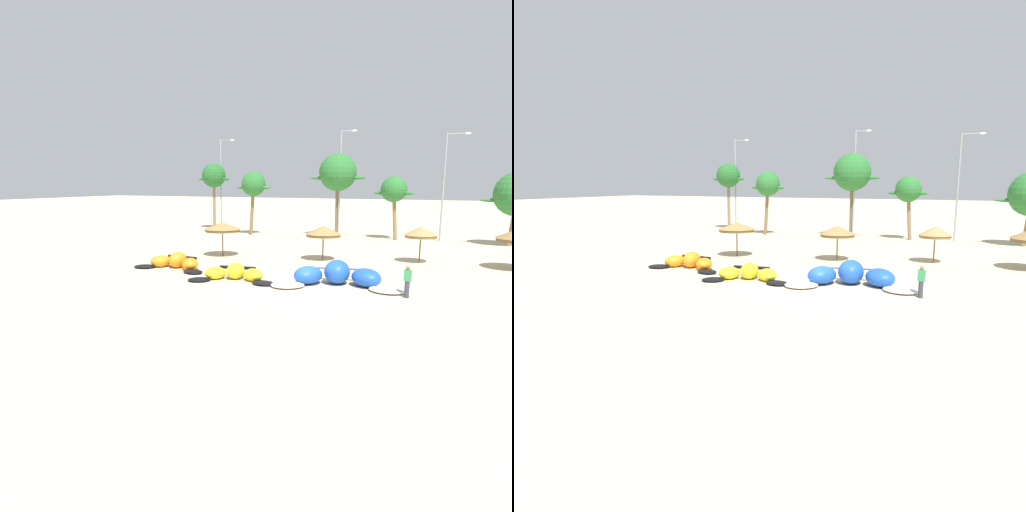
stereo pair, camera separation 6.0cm
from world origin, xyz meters
TOP-DOWN VIEW (x-y plane):
  - ground_plane at (0.00, 0.00)m, footprint 260.00×260.00m
  - kite_far_left at (-8.91, 0.73)m, footprint 5.55×2.62m
  - kite_left at (-3.80, -0.69)m, footprint 5.27×2.96m
  - kite_left_of_center at (1.95, 0.47)m, footprint 7.23×4.14m
  - beach_umbrella_near_van at (-8.34, 6.22)m, footprint 2.85×2.85m
  - beach_umbrella_middle at (-0.81, 7.63)m, footprint 2.59×2.59m
  - beach_umbrella_near_palms at (5.69, 9.44)m, footprint 2.26×2.26m
  - person_near_kites at (5.72, -0.71)m, footprint 0.36×0.24m
  - palm_leftmost at (-18.71, 23.08)m, footprint 4.31×2.88m
  - palm_left at (-11.88, 19.64)m, footprint 3.92×2.61m
  - palm_left_of_gap at (-3.21, 21.42)m, footprint 5.72×3.82m
  - palm_center_left at (2.35, 21.65)m, footprint 3.79×2.53m
  - lamppost_west at (-18.04, 23.87)m, footprint 1.97×0.24m
  - lamppost_west_center at (-2.82, 21.21)m, footprint 1.64×0.24m
  - lamppost_east_center at (6.93, 22.52)m, footprint 2.13×0.24m

SIDE VIEW (x-z plane):
  - ground_plane at x=0.00m, z-range 0.00..0.00m
  - kite_left at x=-3.80m, z-range -0.11..0.85m
  - kite_far_left at x=-8.91m, z-range -0.12..0.93m
  - kite_left_of_center at x=1.95m, z-range -0.16..1.19m
  - person_near_kites at x=5.72m, z-range 0.01..1.63m
  - beach_umbrella_middle at x=-0.81m, z-range 0.87..3.42m
  - beach_umbrella_near_palms at x=5.69m, z-range 0.89..3.50m
  - beach_umbrella_near_van at x=-8.34m, z-range 0.95..3.57m
  - palm_center_left at x=2.35m, z-range 1.74..7.98m
  - palm_left at x=-11.88m, z-range 1.97..8.76m
  - lamppost_east_center at x=6.93m, z-range 0.59..10.82m
  - lamppost_west_center at x=-2.82m, z-range 0.53..11.34m
  - lamppost_west at x=-18.04m, z-range 0.57..11.32m
  - palm_leftmost at x=-18.71m, z-range 2.40..10.31m
  - palm_left_of_gap at x=-3.21m, z-range 2.31..10.88m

